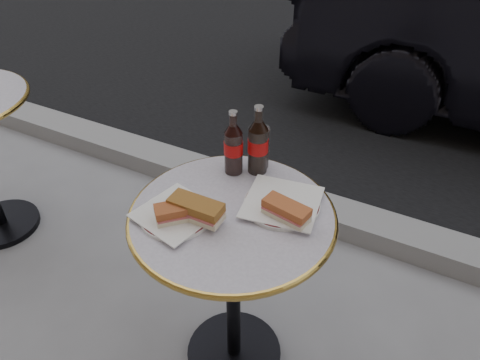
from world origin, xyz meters
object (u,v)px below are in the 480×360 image
at_px(cola_bottle_right, 258,140).
at_px(plate_left, 176,215).
at_px(cola_bottle_left, 233,142).
at_px(bistro_table, 233,293).
at_px(cola_glass, 259,147).
at_px(plate_right, 282,204).

bearing_deg(cola_bottle_right, plate_left, -109.12).
relative_size(cola_bottle_left, cola_bottle_right, 0.94).
bearing_deg(plate_left, bistro_table, 33.66).
xyz_separation_m(plate_left, cola_bottle_right, (0.11, 0.32, 0.11)).
height_order(bistro_table, cola_bottle_left, cola_bottle_left).
distance_m(plate_left, cola_glass, 0.37).
bearing_deg(bistro_table, cola_bottle_right, 96.84).
relative_size(cola_bottle_right, cola_glass, 1.65).
xyz_separation_m(cola_bottle_left, cola_glass, (0.06, 0.07, -0.04)).
distance_m(plate_left, cola_bottle_right, 0.35).
xyz_separation_m(bistro_table, cola_bottle_left, (-0.09, 0.19, 0.48)).
bearing_deg(plate_left, cola_bottle_right, 70.88).
distance_m(bistro_table, plate_right, 0.40).
distance_m(plate_right, cola_glass, 0.23).
distance_m(bistro_table, cola_bottle_right, 0.54).
bearing_deg(plate_right, cola_bottle_right, 138.29).
bearing_deg(cola_bottle_right, cola_glass, 108.57).
xyz_separation_m(cola_bottle_left, cola_bottle_right, (0.07, 0.04, 0.01)).
bearing_deg(bistro_table, plate_right, 39.57).
xyz_separation_m(bistro_table, plate_right, (0.12, 0.10, 0.37)).
bearing_deg(plate_right, plate_left, -143.50).
xyz_separation_m(plate_right, cola_glass, (-0.15, 0.16, 0.07)).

